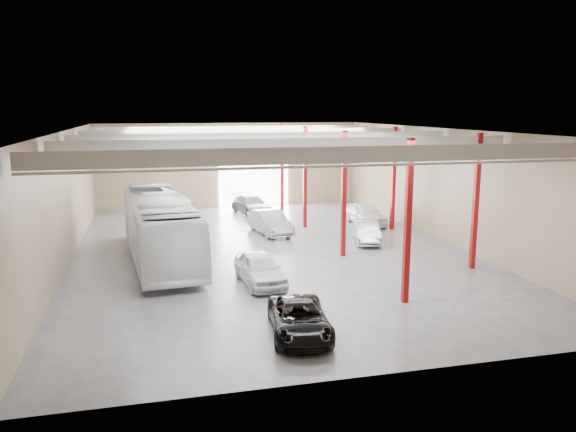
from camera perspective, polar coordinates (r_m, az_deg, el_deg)
name	(u,v)px	position (r m, az deg, el deg)	size (l,w,h in m)	color
depot_shell	(270,165)	(32.45, -1.88, 5.19)	(22.12, 32.12, 7.06)	#46464B
coach_bus	(160,227)	(31.30, -12.89, -1.15)	(3.05, 13.05, 3.64)	silver
black_sedan	(299,319)	(20.83, 1.17, -10.41)	(2.06, 4.48, 1.24)	black
car_row_a	(260,269)	(26.63, -2.87, -5.37)	(1.76, 4.37, 1.49)	silver
car_row_b	(270,222)	(37.15, -1.83, -0.65)	(1.63, 4.66, 1.54)	#9E9EA3
car_row_c	(251,205)	(44.41, -3.74, 1.15)	(1.99, 4.90, 1.42)	slate
car_right_near	(367,232)	(35.15, 8.01, -1.59)	(1.41, 4.06, 1.34)	#B2B1B6
car_right_far	(366,214)	(40.58, 7.88, 0.25)	(1.84, 4.57, 1.56)	white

